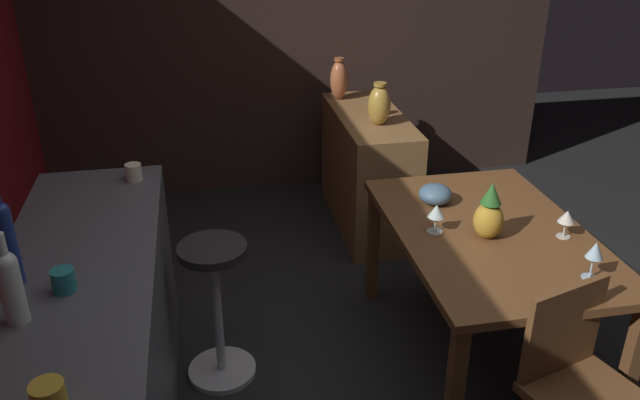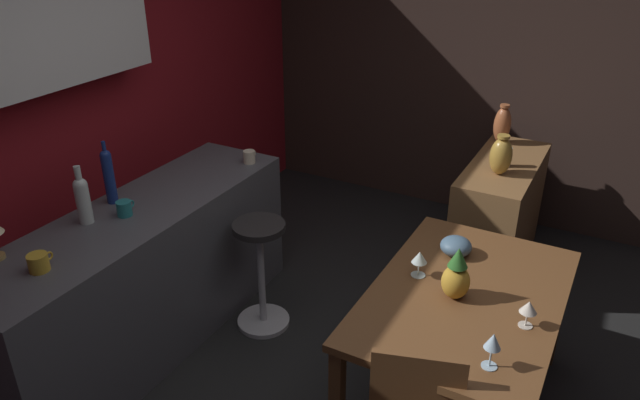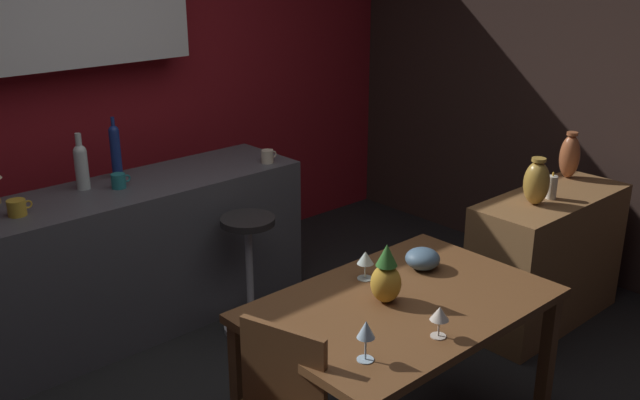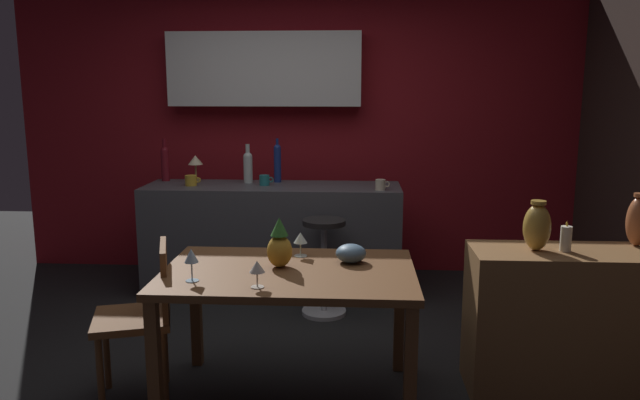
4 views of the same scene
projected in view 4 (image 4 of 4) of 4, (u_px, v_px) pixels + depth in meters
ground_plane at (271, 363)px, 3.80m from camera, size 9.00×9.00×0.00m
wall_kitchen_back at (294, 119)px, 5.58m from camera, size 5.20×0.33×2.60m
dining_table at (289, 285)px, 3.25m from camera, size 1.34×0.88×0.74m
kitchen_counter at (273, 239)px, 5.09m from camera, size 2.10×0.60×0.90m
sideboard_cabinet at (569, 322)px, 3.38m from camera, size 1.10×0.44×0.82m
chair_near_window at (144, 313)px, 3.30m from camera, size 0.50×0.50×0.87m
bar_stool at (324, 264)px, 4.56m from camera, size 0.34×0.34×0.73m
wine_glass_left at (300, 239)px, 3.48m from camera, size 0.08×0.08×0.14m
wine_glass_right at (191, 257)px, 3.02m from camera, size 0.07×0.07×0.17m
wine_glass_center at (257, 268)px, 2.93m from camera, size 0.08×0.08×0.13m
pineapple_centerpiece at (280, 246)px, 3.27m from camera, size 0.14×0.14×0.27m
fruit_bowl at (351, 253)px, 3.36m from camera, size 0.17×0.17×0.10m
wine_bottle_ruby at (165, 162)px, 5.22m from camera, size 0.07×0.07×0.36m
wine_bottle_clear at (248, 165)px, 5.12m from camera, size 0.08×0.08×0.33m
wine_bottle_cobalt at (277, 162)px, 5.16m from camera, size 0.06×0.06×0.37m
cup_teal at (265, 180)px, 5.01m from camera, size 0.12×0.08×0.08m
cup_mustard at (191, 180)px, 4.99m from camera, size 0.13×0.10×0.08m
cup_cream at (381, 185)px, 4.78m from camera, size 0.11×0.08×0.08m
counter_lamp at (195, 162)px, 5.24m from camera, size 0.13×0.13×0.22m
pillar_candle_tall at (566, 239)px, 3.28m from camera, size 0.06×0.06×0.16m
vase_copper at (638, 221)px, 3.39m from camera, size 0.13×0.13×0.30m
vase_brass at (537, 227)px, 3.29m from camera, size 0.15×0.15×0.27m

